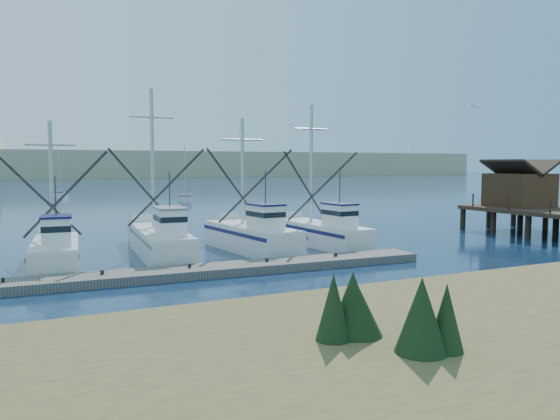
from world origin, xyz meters
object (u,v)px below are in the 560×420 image
object	(u,v)px
timber_pier	(559,202)
sailboat_far	(60,194)
sailboat_near	(186,198)
floating_dock	(125,277)

from	to	relation	value
timber_pier	sailboat_far	distance (m)	72.37
timber_pier	sailboat_near	bearing A→B (deg)	106.55
sailboat_near	sailboat_far	size ratio (longest dim) A/B	1.00
floating_dock	sailboat_near	size ratio (longest dim) A/B	3.83
floating_dock	sailboat_far	world-z (taller)	sailboat_far
sailboat_near	sailboat_far	bearing A→B (deg)	149.14
floating_dock	sailboat_far	size ratio (longest dim) A/B	3.83
sailboat_far	sailboat_near	bearing A→B (deg)	-35.55
floating_dock	timber_pier	distance (m)	31.66
floating_dock	sailboat_far	xyz separation A→B (m)	(1.39, 67.83, 0.29)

